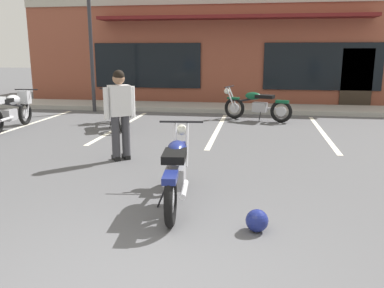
% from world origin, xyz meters
% --- Properties ---
extents(ground_plane, '(80.00, 80.00, 0.00)m').
position_xyz_m(ground_plane, '(0.00, 3.61, 0.00)').
color(ground_plane, '#515154').
extents(sidewalk_kerb, '(22.00, 1.80, 0.14)m').
position_xyz_m(sidewalk_kerb, '(0.00, 11.15, 0.07)').
color(sidewalk_kerb, '#A8A59E').
rests_on(sidewalk_kerb, ground_plane).
extents(brick_storefront_building, '(16.39, 6.24, 3.98)m').
position_xyz_m(brick_storefront_building, '(0.00, 15.29, 2.00)').
color(brick_storefront_building, brown).
rests_on(brick_storefront_building, ground_plane).
extents(painted_stall_lines, '(10.70, 4.80, 0.01)m').
position_xyz_m(painted_stall_lines, '(0.00, 7.55, 0.00)').
color(painted_stall_lines, silver).
rests_on(painted_stall_lines, ground_plane).
extents(motorcycle_foreground_classic, '(0.68, 2.11, 0.98)m').
position_xyz_m(motorcycle_foreground_classic, '(-0.03, 2.16, 0.46)').
color(motorcycle_foreground_classic, black).
rests_on(motorcycle_foreground_classic, ground_plane).
extents(motorcycle_red_sportbike, '(2.03, 1.01, 0.98)m').
position_xyz_m(motorcycle_red_sportbike, '(0.98, 9.07, 0.46)').
color(motorcycle_red_sportbike, black).
rests_on(motorcycle_red_sportbike, ground_plane).
extents(motorcycle_blue_standard, '(1.26, 1.92, 0.98)m').
position_xyz_m(motorcycle_blue_standard, '(-2.78, 7.54, 0.53)').
color(motorcycle_blue_standard, black).
rests_on(motorcycle_blue_standard, ground_plane).
extents(motorcycle_green_cafe_racer, '(0.66, 2.11, 0.98)m').
position_xyz_m(motorcycle_green_cafe_racer, '(-5.30, 6.71, 0.53)').
color(motorcycle_green_cafe_racer, black).
rests_on(motorcycle_green_cafe_racer, ground_plane).
extents(person_by_back_row, '(0.53, 0.45, 1.68)m').
position_xyz_m(person_by_back_row, '(-1.49, 4.17, 0.95)').
color(person_by_back_row, black).
rests_on(person_by_back_row, ground_plane).
extents(helmet_on_pavement, '(0.26, 0.26, 0.26)m').
position_xyz_m(helmet_on_pavement, '(1.04, 1.43, 0.13)').
color(helmet_on_pavement, navy).
rests_on(helmet_on_pavement, ground_plane).
extents(parking_lot_lamp_post, '(0.24, 0.76, 4.74)m').
position_xyz_m(parking_lot_lamp_post, '(-4.46, 9.93, 3.09)').
color(parking_lot_lamp_post, '#2D2D33').
rests_on(parking_lot_lamp_post, ground_plane).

